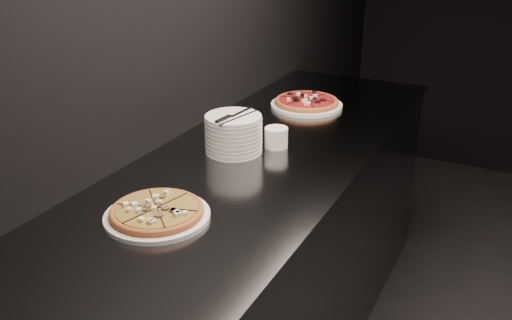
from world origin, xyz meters
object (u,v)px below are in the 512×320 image
at_px(plate_stack, 234,134).
at_px(ramekin, 276,137).
at_px(cutlery, 233,116).
at_px(pizza_mushroom, 157,212).
at_px(counter, 255,266).
at_px(pizza_tomato, 307,103).

bearing_deg(plate_stack, ramekin, 41.65).
relative_size(plate_stack, ramekin, 2.36).
height_order(cutlery, ramekin, cutlery).
xyz_separation_m(plate_stack, cutlery, (0.01, -0.02, 0.07)).
height_order(pizza_mushroom, cutlery, cutlery).
relative_size(cutlery, ramekin, 2.47).
bearing_deg(pizza_mushroom, ramekin, 83.55).
distance_m(counter, ramekin, 0.52).
bearing_deg(cutlery, ramekin, 53.26).
bearing_deg(cutlery, pizza_tomato, 92.89).
height_order(plate_stack, cutlery, cutlery).
height_order(counter, cutlery, cutlery).
bearing_deg(cutlery, pizza_mushroom, -79.93).
bearing_deg(counter, plate_stack, 168.14).
bearing_deg(pizza_mushroom, counter, 84.38).
bearing_deg(ramekin, pizza_tomato, 99.33).
xyz_separation_m(pizza_mushroom, cutlery, (-0.04, 0.52, 0.12)).
xyz_separation_m(cutlery, ramekin, (0.11, 0.12, -0.10)).
xyz_separation_m(pizza_mushroom, ramekin, (0.07, 0.65, 0.02)).
distance_m(cutlery, ramekin, 0.20).
height_order(counter, plate_stack, plate_stack).
relative_size(counter, pizza_tomato, 7.55).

